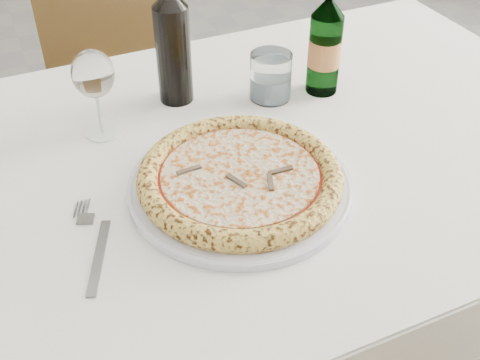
# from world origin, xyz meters

# --- Properties ---
(floor) EXTENTS (5.00, 6.00, 0.02)m
(floor) POSITION_xyz_m (0.00, 0.00, -0.01)
(floor) COLOR slate
(floor) RESTS_ON ground
(dining_table) EXTENTS (1.47, 0.88, 0.76)m
(dining_table) POSITION_xyz_m (-0.08, -0.16, 0.67)
(dining_table) COLOR brown
(dining_table) RESTS_ON floor
(chair_far) EXTENTS (0.42, 0.42, 0.93)m
(chair_far) POSITION_xyz_m (-0.09, 0.59, 0.53)
(chair_far) COLOR brown
(chair_far) RESTS_ON floor
(plate) EXTENTS (0.36, 0.36, 0.02)m
(plate) POSITION_xyz_m (-0.08, -0.26, 0.76)
(plate) COLOR white
(plate) RESTS_ON dining_table
(pizza) EXTENTS (0.32, 0.32, 0.03)m
(pizza) POSITION_xyz_m (-0.08, -0.26, 0.78)
(pizza) COLOR #F1CF83
(pizza) RESTS_ON plate
(fork) EXTENTS (0.07, 0.20, 0.00)m
(fork) POSITION_xyz_m (-0.32, -0.29, 0.76)
(fork) COLOR slate
(fork) RESTS_ON dining_table
(wine_glass) EXTENTS (0.07, 0.07, 0.16)m
(wine_glass) POSITION_xyz_m (-0.25, -0.01, 0.87)
(wine_glass) COLOR white
(wine_glass) RESTS_ON dining_table
(tumbler) EXTENTS (0.08, 0.08, 0.09)m
(tumbler) POSITION_xyz_m (0.08, -0.02, 0.79)
(tumbler) COLOR white
(tumbler) RESTS_ON dining_table
(beer_bottle) EXTENTS (0.06, 0.06, 0.24)m
(beer_bottle) POSITION_xyz_m (0.19, -0.03, 0.85)
(beer_bottle) COLOR #2C5A2F
(beer_bottle) RESTS_ON dining_table
(wine_bottle) EXTENTS (0.07, 0.07, 0.27)m
(wine_bottle) POSITION_xyz_m (-0.09, 0.05, 0.87)
(wine_bottle) COLOR black
(wine_bottle) RESTS_ON dining_table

